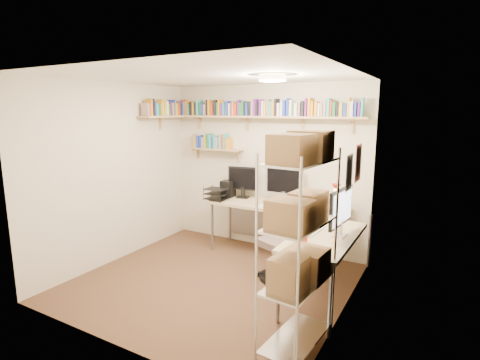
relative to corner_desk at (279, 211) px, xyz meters
name	(u,v)px	position (x,y,z in m)	size (l,w,h in m)	color
ground	(212,282)	(-0.50, -0.93, -0.77)	(3.20, 3.20, 0.00)	#42251C
room_shell	(210,159)	(-0.49, -0.92, 0.78)	(3.24, 3.04, 2.52)	beige
wall_shelves	(234,116)	(-0.93, 0.37, 1.26)	(3.12, 1.09, 0.80)	tan
corner_desk	(279,211)	(0.00, 0.00, 0.00)	(2.39, 1.98, 1.35)	#CFC187
office_chair	(283,246)	(0.23, -0.38, -0.34)	(0.59, 0.59, 1.02)	black
wire_rack	(300,219)	(0.92, -1.72, 0.46)	(0.45, 0.81, 1.95)	silver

